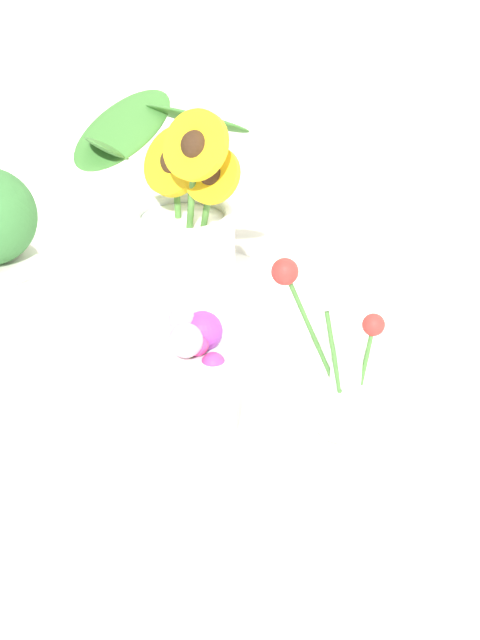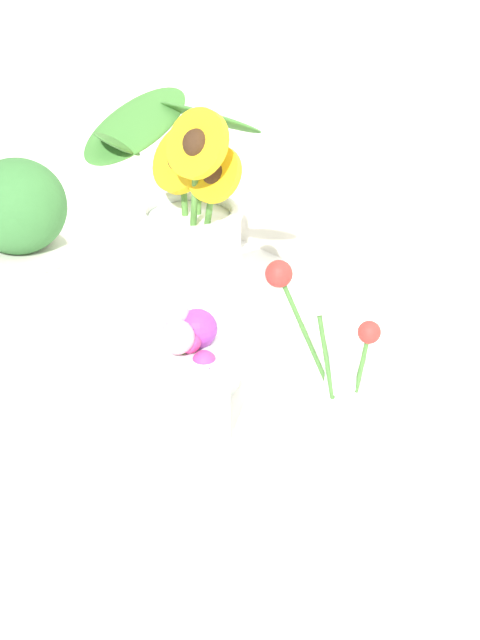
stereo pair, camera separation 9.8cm
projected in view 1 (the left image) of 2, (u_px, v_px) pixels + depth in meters
The scene contains 5 objects.
ground_plane at pixel (243, 450), 1.00m from camera, with size 6.00×6.00×0.00m, color white.
serving_tray at pixel (240, 417), 1.04m from camera, with size 0.45×0.45×0.02m.
mason_jar_sunflowers at pixel (183, 279), 1.02m from camera, with size 0.21×0.21×0.35m.
vase_small_center at pixel (203, 383), 0.94m from camera, with size 0.07×0.07×0.16m.
vase_bulb_right at pixel (341, 392), 0.96m from camera, with size 0.11×0.09×0.22m.
Camera 1 is at (0.53, -0.61, 0.62)m, focal length 50.00 mm.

